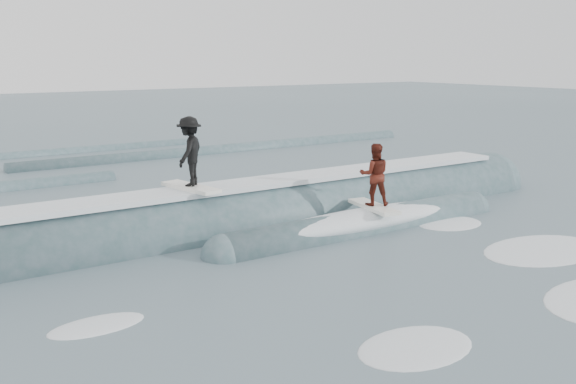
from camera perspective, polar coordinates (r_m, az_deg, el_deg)
ground at (r=15.47m, az=7.59°, el=-6.32°), size 160.00×160.00×0.00m
breaking_wave at (r=18.90m, az=-0.58°, el=-2.70°), size 22.15×4.01×2.47m
surfer_black at (r=17.38m, az=-8.74°, el=3.39°), size 1.34×2.07×1.97m
surfer_red at (r=18.24m, az=7.69°, el=1.27°), size 1.08×2.06×1.86m
whitewater at (r=15.66m, az=18.79°, el=-6.63°), size 13.53×8.14×0.10m
far_swells at (r=29.86m, az=-19.60°, el=1.99°), size 40.70×8.65×0.80m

